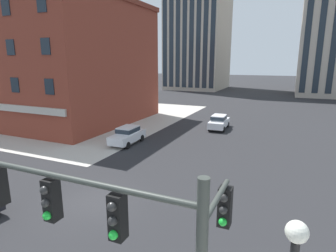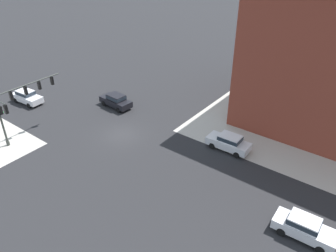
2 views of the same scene
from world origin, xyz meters
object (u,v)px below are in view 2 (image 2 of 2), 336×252
Objects in this scene: traffic_signal_main at (17,103)px; car_cross_westbound at (27,96)px; car_cross_eastbound at (304,227)px; car_main_southbound_near at (116,100)px; car_parked_curb at (255,67)px; car_main_northbound_near at (229,142)px.

car_cross_westbound is at bearing -124.07° from traffic_signal_main.
car_cross_eastbound is (-4.61, 28.08, -3.31)m from traffic_signal_main.
traffic_signal_main is 11.87m from car_main_southbound_near.
car_cross_westbound is 1.00× the size of car_parked_curb.
car_main_northbound_near is 26.56m from car_cross_westbound.
traffic_signal_main reaches higher than car_main_southbound_near.
car_cross_eastbound is (6.49, 25.47, 0.00)m from car_main_southbound_near.
car_cross_westbound and car_parked_curb have the same top height.
car_main_northbound_near is 15.84m from car_main_southbound_near.
traffic_signal_main reaches higher than car_main_northbound_near.
car_cross_westbound is at bearing -34.76° from car_parked_curb.
car_parked_curb is (-21.25, 9.02, 0.00)m from car_main_southbound_near.
traffic_signal_main is 1.67× the size of car_cross_westbound.
traffic_signal_main is 9.48m from car_cross_westbound.
car_main_southbound_near is at bearing -104.29° from car_cross_eastbound.
car_parked_curb is (-21.12, -6.82, 0.00)m from car_main_northbound_near.
car_cross_westbound is at bearing -76.40° from car_main_northbound_near.
traffic_signal_main is 21.85m from car_main_northbound_near.
traffic_signal_main reaches higher than car_cross_westbound.
car_main_southbound_near is 1.00× the size of car_cross_westbound.
car_main_northbound_near is at bearing -124.49° from car_cross_eastbound.
car_main_southbound_near is 26.28m from car_cross_eastbound.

